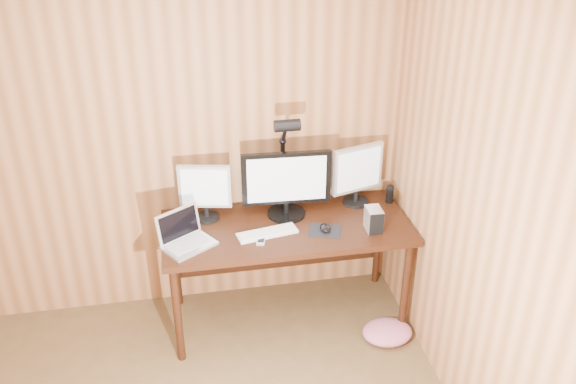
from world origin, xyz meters
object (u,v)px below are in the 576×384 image
object	(u,v)px
desk_lamp	(285,149)
mouse	(325,228)
desk	(285,235)
speaker	(390,194)
monitor_center	(286,183)
monitor_right	(357,173)
monitor_left	(205,191)
laptop	(185,236)
keyboard	(267,233)
hard_drive	(374,219)
phone	(261,241)

from	to	relation	value
desk_lamp	mouse	bearing A→B (deg)	-69.19
desk	speaker	world-z (taller)	speaker
monitor_center	monitor_right	bearing A→B (deg)	11.05
monitor_left	laptop	distance (m)	0.35
monitor_right	laptop	distance (m)	1.23
monitor_right	keyboard	size ratio (longest dim) A/B	1.07
keyboard	desk_lamp	xyz separation A→B (m)	(0.17, 0.30, 0.43)
monitor_right	hard_drive	size ratio (longest dim) A/B	2.84
keyboard	mouse	world-z (taller)	mouse
monitor_right	hard_drive	xyz separation A→B (m)	(0.01, -0.36, -0.15)
phone	laptop	bearing A→B (deg)	-171.92
monitor_center	laptop	bearing A→B (deg)	-158.08
phone	speaker	xyz separation A→B (m)	(0.94, 0.34, 0.06)
desk_lamp	monitor_right	bearing A→B (deg)	-11.57
monitor_center	mouse	bearing A→B (deg)	-47.32
speaker	keyboard	bearing A→B (deg)	-163.72
monitor_center	monitor_right	size ratio (longest dim) A/B	1.37
laptop	keyboard	distance (m)	0.52
monitor_left	keyboard	xyz separation A→B (m)	(0.36, -0.26, -0.20)
monitor_right	phone	xyz separation A→B (m)	(-0.71, -0.37, -0.22)
monitor_left	mouse	bearing A→B (deg)	-10.52
desk	phone	distance (m)	0.33
monitor_left	monitor_right	size ratio (longest dim) A/B	0.91
laptop	phone	bearing A→B (deg)	-40.03
mouse	desk_lamp	size ratio (longest dim) A/B	0.15
laptop	keyboard	world-z (taller)	laptop
phone	speaker	bearing A→B (deg)	35.00
monitor_center	keyboard	bearing A→B (deg)	-124.02
phone	monitor_center	bearing A→B (deg)	69.37
laptop	desk_lamp	distance (m)	0.85
monitor_center	desk_lamp	bearing A→B (deg)	87.38
monitor_left	hard_drive	xyz separation A→B (m)	(1.04, -0.33, -0.13)
monitor_left	speaker	bearing A→B (deg)	11.20
speaker	desk	bearing A→B (deg)	-172.24
laptop	monitor_right	bearing A→B (deg)	-18.17
monitor_right	mouse	size ratio (longest dim) A/B	3.93
monitor_center	desk_lamp	xyz separation A→B (m)	(0.01, 0.09, 0.21)
laptop	desk_lamp	world-z (taller)	desk_lamp
monitor_right	keyboard	xyz separation A→B (m)	(-0.66, -0.29, -0.22)
monitor_center	keyboard	xyz separation A→B (m)	(-0.16, -0.22, -0.23)
monitor_center	phone	distance (m)	0.43
keyboard	phone	bearing A→B (deg)	-134.14
keyboard	desk_lamp	size ratio (longest dim) A/B	0.56
mouse	monitor_center	bearing A→B (deg)	150.61
monitor_right	desk_lamp	size ratio (longest dim) A/B	0.59
monitor_left	mouse	distance (m)	0.81
monitor_center	phone	bearing A→B (deg)	-123.15
monitor_center	mouse	distance (m)	0.39
phone	desk_lamp	bearing A→B (deg)	75.21
mouse	desk	bearing A→B (deg)	161.32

